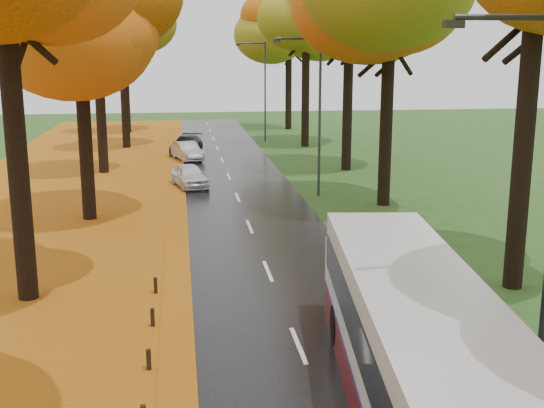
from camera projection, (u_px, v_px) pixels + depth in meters
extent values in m
cube|color=black|center=(247.00, 221.00, 29.81)|extent=(6.50, 90.00, 0.04)
cube|color=silver|center=(247.00, 221.00, 29.81)|extent=(0.12, 90.00, 0.01)
cube|color=#7B3C0B|center=(34.00, 229.00, 28.63)|extent=(12.00, 90.00, 0.02)
cube|color=#C17013|center=(177.00, 223.00, 29.41)|extent=(0.90, 90.00, 0.01)
cylinder|color=black|center=(16.00, 148.00, 19.61)|extent=(0.60, 0.60, 9.15)
cylinder|color=black|center=(85.00, 129.00, 29.48)|extent=(0.60, 0.60, 8.00)
ellipsoid|color=orange|center=(77.00, 9.00, 28.38)|extent=(9.20, 9.20, 7.18)
cylinder|color=black|center=(100.00, 102.00, 40.93)|extent=(0.60, 0.60, 8.58)
ellipsoid|color=orange|center=(95.00, 10.00, 39.75)|extent=(8.00, 8.00, 6.24)
cylinder|color=black|center=(124.00, 88.00, 51.58)|extent=(0.60, 0.60, 9.15)
ellipsoid|color=orange|center=(120.00, 9.00, 50.32)|extent=(9.20, 9.20, 7.18)
cylinder|color=black|center=(126.00, 88.00, 61.30)|extent=(0.60, 0.60, 8.00)
ellipsoid|color=orange|center=(123.00, 31.00, 60.19)|extent=(8.00, 8.00, 6.24)
cylinder|color=black|center=(524.00, 143.00, 20.61)|extent=(0.60, 0.60, 9.22)
cylinder|color=black|center=(386.00, 120.00, 32.24)|extent=(0.60, 0.60, 8.19)
ellipsoid|color=#CA6F0F|center=(390.00, 8.00, 31.11)|extent=(9.20, 9.20, 7.18)
cylinder|color=black|center=(348.00, 100.00, 41.93)|extent=(0.60, 0.60, 8.70)
ellipsoid|color=#CA6F0F|center=(350.00, 8.00, 40.73)|extent=(8.20, 8.20, 6.40)
cylinder|color=black|center=(306.00, 87.00, 52.42)|extent=(0.60, 0.60, 9.22)
ellipsoid|color=#CA6F0F|center=(306.00, 9.00, 51.16)|extent=(9.20, 9.20, 7.18)
cylinder|color=black|center=(289.00, 86.00, 64.21)|extent=(0.60, 0.60, 8.19)
ellipsoid|color=#CA6F0F|center=(289.00, 30.00, 63.09)|extent=(8.20, 8.20, 6.40)
cube|color=black|center=(149.00, 360.00, 15.93)|extent=(0.11, 0.11, 0.52)
cube|color=black|center=(153.00, 318.00, 18.45)|extent=(0.11, 0.11, 0.52)
cube|color=black|center=(156.00, 286.00, 20.96)|extent=(0.11, 0.11, 0.52)
cylinder|color=#333538|center=(513.00, 17.00, 12.05)|extent=(2.20, 0.11, 0.11)
cube|color=#333538|center=(454.00, 24.00, 11.94)|extent=(0.35, 0.18, 0.14)
cylinder|color=#333538|center=(320.00, 118.00, 34.32)|extent=(0.14, 0.14, 8.00)
cylinder|color=#333538|center=(299.00, 39.00, 33.32)|extent=(2.20, 0.11, 0.11)
cube|color=#333538|center=(277.00, 41.00, 33.20)|extent=(0.35, 0.18, 0.14)
cylinder|color=#333538|center=(265.00, 92.00, 55.59)|extent=(0.14, 0.14, 8.00)
cylinder|color=#333538|center=(251.00, 43.00, 54.58)|extent=(2.20, 0.11, 0.11)
cube|color=#333538|center=(238.00, 45.00, 54.46)|extent=(0.35, 0.18, 0.14)
cube|color=#540D10|center=(411.00, 391.00, 14.01)|extent=(3.79, 11.31, 0.91)
cube|color=silver|center=(414.00, 340.00, 13.76)|extent=(3.79, 11.31, 1.31)
cube|color=silver|center=(416.00, 293.00, 13.54)|extent=(3.72, 11.09, 0.71)
cube|color=#361959|center=(412.00, 368.00, 13.90)|extent=(3.82, 11.34, 0.12)
cube|color=black|center=(414.00, 322.00, 13.67)|extent=(3.72, 10.44, 0.86)
cylinder|color=black|center=(338.00, 325.00, 17.22)|extent=(0.40, 1.03, 1.01)
cylinder|color=black|center=(427.00, 324.00, 17.26)|extent=(0.40, 1.03, 1.01)
imported|color=silver|center=(190.00, 175.00, 37.21)|extent=(2.30, 3.88, 1.24)
imported|color=gray|center=(187.00, 151.00, 46.24)|extent=(2.31, 3.95, 1.23)
imported|color=black|center=(187.00, 144.00, 49.37)|extent=(2.75, 4.66, 1.27)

